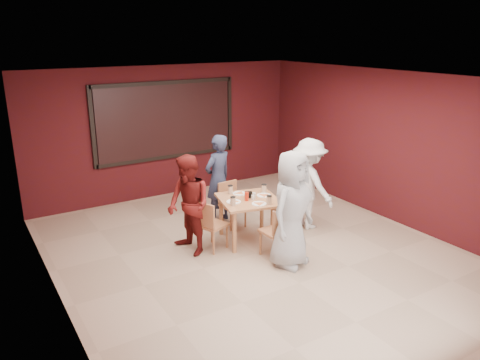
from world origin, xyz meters
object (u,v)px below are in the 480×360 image
dining_table (249,204)px  diner_left (189,205)px  diner_front (291,209)px  chair_back (231,201)px  chair_left (209,223)px  diner_back (218,179)px  chair_front (278,229)px  diner_right (309,184)px  chair_right (289,203)px

dining_table → diner_left: 1.08m
dining_table → diner_front: size_ratio=0.64×
chair_back → chair_left: chair_left is taller
diner_front → diner_left: bearing=111.9°
chair_back → diner_back: size_ratio=0.49×
chair_front → diner_right: (1.21, 0.73, 0.34)m
chair_front → diner_front: size_ratio=0.48×
dining_table → chair_left: 0.78m
dining_table → chair_back: size_ratio=1.40×
diner_front → diner_back: (-0.08, 2.11, -0.07)m
chair_left → dining_table: bearing=-1.1°
diner_back → diner_right: size_ratio=1.01×
diner_left → diner_right: bearing=79.1°
dining_table → chair_back: 0.76m
chair_right → diner_back: bearing=129.2°
dining_table → diner_front: 1.09m
dining_table → chair_front: size_ratio=1.35×
chair_back → diner_left: diner_left is taller
chair_back → chair_front: bearing=-91.6°
chair_front → diner_back: diner_back is taller
dining_table → diner_right: 1.25m
chair_right → diner_left: 1.94m
chair_right → diner_left: bearing=176.4°
dining_table → chair_front: bearing=-87.5°
chair_left → chair_right: chair_right is taller
chair_back → chair_right: 1.07m
chair_back → diner_left: (-1.14, -0.61, 0.35)m
diner_back → diner_front: bearing=75.3°
dining_table → chair_left: dining_table is taller
chair_left → diner_back: diner_back is taller
chair_front → diner_left: (-1.10, 0.92, 0.33)m
chair_right → diner_back: diner_back is taller
chair_right → diner_back: size_ratio=0.54×
diner_front → diner_right: 1.54m
dining_table → diner_back: bearing=90.6°
dining_table → chair_back: bearing=84.0°
dining_table → diner_back: diner_back is taller
diner_left → diner_right: 2.31m
diner_left → diner_front: bearing=37.7°
chair_front → diner_left: size_ratio=0.53×
dining_table → diner_front: bearing=-86.4°
chair_back → diner_front: size_ratio=0.46×
chair_left → chair_front: bearing=-45.7°
dining_table → diner_left: bearing=173.7°
chair_back → diner_front: (-0.01, -1.79, 0.44)m
chair_front → diner_right: bearing=31.1°
chair_right → diner_front: (-0.78, -1.06, 0.39)m
diner_front → diner_right: diner_front is taller
dining_table → chair_back: dining_table is taller
chair_back → diner_left: size_ratio=0.51×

